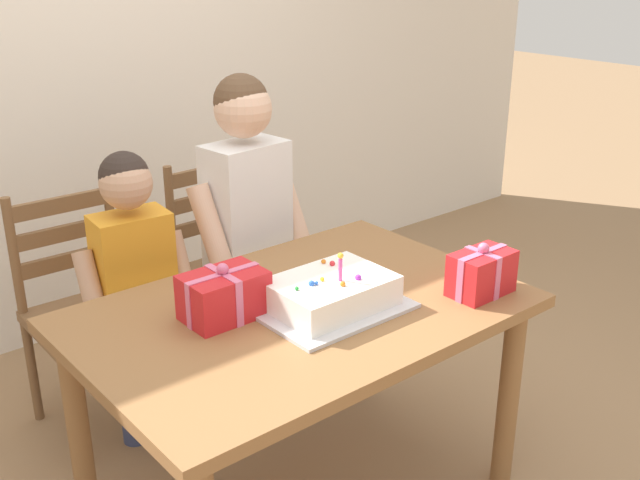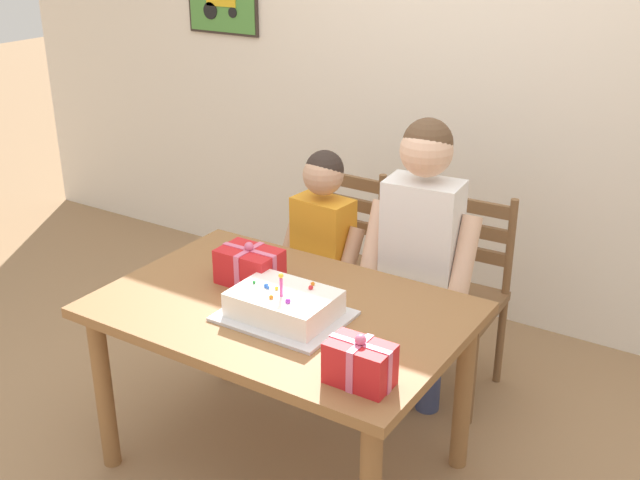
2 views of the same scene
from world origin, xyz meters
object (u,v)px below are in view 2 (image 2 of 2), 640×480
(dining_table, at_px, (282,328))
(child_older, at_px, (421,241))
(chair_left, at_px, (332,264))
(gift_box_red_large, at_px, (250,266))
(child_younger, at_px, (323,245))
(chair_right, at_px, (454,296))
(birthday_cake, at_px, (284,305))
(gift_box_beside_cake, at_px, (360,364))

(dining_table, bearing_deg, child_older, 68.48)
(dining_table, xyz_separation_m, chair_left, (-0.32, 0.88, -0.16))
(dining_table, height_order, gift_box_red_large, gift_box_red_large)
(child_younger, bearing_deg, chair_right, 22.99)
(gift_box_red_large, xyz_separation_m, child_younger, (-0.02, 0.56, -0.12))
(birthday_cake, bearing_deg, dining_table, 131.38)
(gift_box_beside_cake, xyz_separation_m, chair_left, (-0.82, 1.17, -0.33))
(birthday_cake, height_order, gift_box_beside_cake, birthday_cake)
(child_older, bearing_deg, gift_box_beside_cake, -75.42)
(birthday_cake, height_order, chair_left, chair_left)
(gift_box_red_large, distance_m, chair_right, 1.01)
(child_younger, bearing_deg, gift_box_red_large, -88.44)
(gift_box_beside_cake, bearing_deg, gift_box_red_large, 151.88)
(birthday_cake, xyz_separation_m, child_younger, (-0.29, 0.72, -0.09))
(dining_table, height_order, chair_left, chair_left)
(dining_table, relative_size, birthday_cake, 3.06)
(child_older, bearing_deg, chair_right, 73.78)
(dining_table, xyz_separation_m, gift_box_beside_cake, (0.50, -0.29, 0.17))
(gift_box_red_large, bearing_deg, birthday_cake, -30.32)
(gift_box_red_large, relative_size, child_older, 0.18)
(chair_left, bearing_deg, child_older, -22.02)
(dining_table, distance_m, child_older, 0.72)
(chair_right, xyz_separation_m, child_younger, (-0.55, -0.23, 0.21))
(birthday_cake, relative_size, gift_box_red_large, 1.81)
(gift_box_beside_cake, relative_size, child_older, 0.16)
(gift_box_red_large, relative_size, chair_right, 0.26)
(chair_left, relative_size, child_younger, 0.83)
(chair_left, xyz_separation_m, chair_right, (0.65, -0.00, 0.00))
(chair_right, height_order, child_younger, child_younger)
(gift_box_red_large, bearing_deg, chair_left, 98.02)
(birthday_cake, distance_m, chair_right, 1.03)
(gift_box_beside_cake, xyz_separation_m, chair_right, (-0.18, 1.17, -0.33))
(chair_right, bearing_deg, child_older, -106.22)
(birthday_cake, distance_m, gift_box_beside_cake, 0.49)
(gift_box_beside_cake, distance_m, child_younger, 1.19)
(dining_table, height_order, chair_right, chair_right)
(child_younger, bearing_deg, child_older, -0.05)
(chair_right, bearing_deg, gift_box_beside_cake, -81.47)
(dining_table, height_order, child_older, child_older)
(dining_table, relative_size, child_younger, 1.21)
(dining_table, bearing_deg, gift_box_beside_cake, -30.19)
(gift_box_red_large, distance_m, child_older, 0.73)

